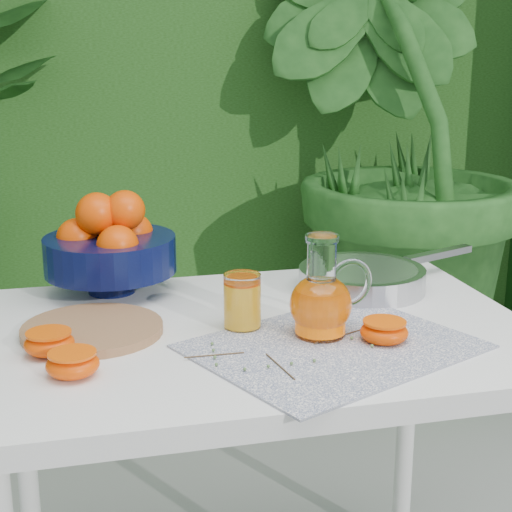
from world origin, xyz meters
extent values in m
cube|color=#1F4513|center=(0.00, 2.20, 1.25)|extent=(8.00, 1.20, 2.50)
imported|color=#1F4F1B|center=(0.82, 1.20, 0.90)|extent=(2.53, 2.53, 1.79)
cube|color=white|center=(0.03, -0.08, 0.73)|extent=(1.00, 0.70, 0.04)
cylinder|color=white|center=(-0.42, 0.22, 0.35)|extent=(0.04, 0.04, 0.71)
cylinder|color=white|center=(0.48, 0.22, 0.35)|extent=(0.04, 0.04, 0.71)
cube|color=#0D1C49|center=(0.13, -0.21, 0.75)|extent=(0.55, 0.50, 0.00)
cylinder|color=#9A6E45|center=(-0.27, -0.05, 0.76)|extent=(0.31, 0.31, 0.02)
cylinder|color=black|center=(-0.22, 0.19, 0.77)|extent=(0.11, 0.11, 0.04)
cylinder|color=black|center=(-0.22, 0.19, 0.83)|extent=(0.32, 0.32, 0.08)
sphere|color=#EB6502|center=(-0.28, 0.21, 0.86)|extent=(0.10, 0.10, 0.08)
sphere|color=#EB6502|center=(-0.17, 0.24, 0.86)|extent=(0.10, 0.10, 0.08)
sphere|color=#EB6502|center=(-0.21, 0.13, 0.86)|extent=(0.10, 0.10, 0.08)
sphere|color=#EB6502|center=(-0.23, 0.26, 0.86)|extent=(0.10, 0.10, 0.08)
sphere|color=#EB6502|center=(-0.24, 0.20, 0.92)|extent=(0.10, 0.10, 0.09)
sphere|color=#EB6502|center=(-0.18, 0.19, 0.92)|extent=(0.10, 0.10, 0.08)
cylinder|color=white|center=(0.12, -0.16, 0.76)|extent=(0.10, 0.10, 0.01)
ellipsoid|color=white|center=(0.12, -0.16, 0.81)|extent=(0.13, 0.13, 0.10)
cylinder|color=white|center=(0.12, -0.16, 0.89)|extent=(0.06, 0.06, 0.07)
cylinder|color=white|center=(0.12, -0.16, 0.93)|extent=(0.07, 0.07, 0.01)
torus|color=white|center=(0.18, -0.15, 0.84)|extent=(0.09, 0.02, 0.09)
cylinder|color=#E05B04|center=(0.12, -0.16, 0.80)|extent=(0.10, 0.10, 0.08)
cylinder|color=white|center=(0.00, -0.09, 0.80)|extent=(0.08, 0.08, 0.10)
cylinder|color=gold|center=(0.00, -0.09, 0.80)|extent=(0.07, 0.07, 0.08)
cylinder|color=#F05507|center=(0.00, -0.09, 0.84)|extent=(0.06, 0.06, 0.00)
cylinder|color=#B3B2B7|center=(0.29, 0.08, 0.77)|extent=(0.34, 0.34, 0.05)
cylinder|color=silver|center=(0.29, 0.08, 0.79)|extent=(0.30, 0.30, 0.01)
cube|color=#B3B2B7|center=(0.51, 0.17, 0.79)|extent=(0.19, 0.09, 0.02)
ellipsoid|color=#EB6502|center=(-0.31, -0.23, 0.77)|extent=(0.10, 0.10, 0.04)
cylinder|color=#F05507|center=(-0.31, -0.23, 0.79)|extent=(0.09, 0.09, 0.00)
ellipsoid|color=#EB6502|center=(-0.34, -0.13, 0.77)|extent=(0.10, 0.10, 0.04)
cylinder|color=#F05507|center=(-0.34, -0.13, 0.79)|extent=(0.09, 0.09, 0.00)
ellipsoid|color=#EB6502|center=(0.22, -0.21, 0.77)|extent=(0.10, 0.10, 0.04)
cylinder|color=#F05507|center=(0.22, -0.21, 0.79)|extent=(0.09, 0.09, 0.00)
cylinder|color=#4F3A24|center=(0.02, -0.28, 0.76)|extent=(0.02, 0.11, 0.00)
sphere|color=#52743C|center=(-0.04, -0.28, 0.76)|extent=(0.01, 0.01, 0.01)
sphere|color=#52743C|center=(0.00, -0.28, 0.76)|extent=(0.01, 0.01, 0.01)
sphere|color=#52743C|center=(0.03, -0.28, 0.76)|extent=(0.01, 0.01, 0.01)
sphere|color=#52743C|center=(0.07, -0.28, 0.76)|extent=(0.01, 0.01, 0.01)
cylinder|color=#4F3A24|center=(0.16, -0.18, 0.76)|extent=(0.12, 0.05, 0.00)
sphere|color=#52743C|center=(0.13, -0.11, 0.76)|extent=(0.01, 0.01, 0.01)
sphere|color=#52743C|center=(0.15, -0.15, 0.76)|extent=(0.01, 0.01, 0.01)
sphere|color=#52743C|center=(0.17, -0.20, 0.76)|extent=(0.01, 0.01, 0.01)
sphere|color=#52743C|center=(0.19, -0.24, 0.76)|extent=(0.01, 0.01, 0.01)
cylinder|color=#4F3A24|center=(-0.08, -0.21, 0.76)|extent=(0.10, 0.00, 0.00)
sphere|color=#52743C|center=(-0.08, -0.26, 0.76)|extent=(0.01, 0.01, 0.01)
sphere|color=#52743C|center=(-0.08, -0.23, 0.76)|extent=(0.01, 0.01, 0.01)
sphere|color=#52743C|center=(-0.08, -0.19, 0.76)|extent=(0.01, 0.01, 0.01)
sphere|color=#52743C|center=(-0.07, -0.16, 0.76)|extent=(0.01, 0.01, 0.01)
camera|label=1|loc=(-0.30, -1.40, 1.25)|focal=55.00mm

